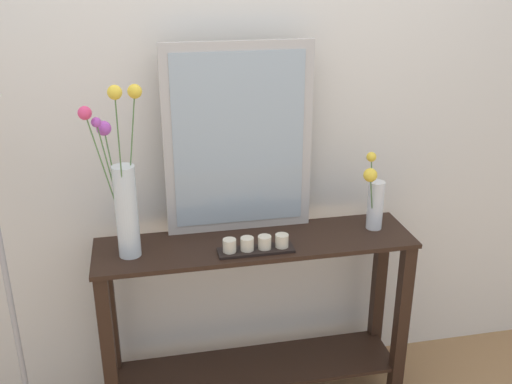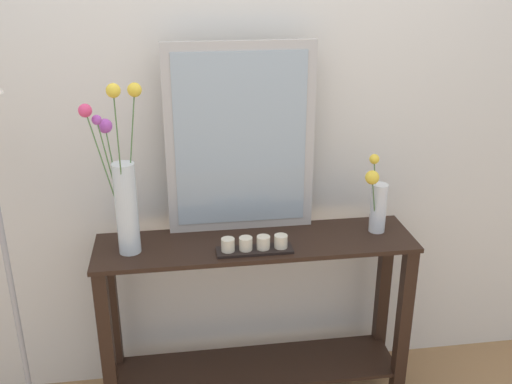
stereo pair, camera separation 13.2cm
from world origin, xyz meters
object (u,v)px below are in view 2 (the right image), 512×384
console_table (256,310)px  mirror_leaning (241,140)px  tall_vase_left (124,192)px  candle_tray (255,245)px  vase_right (377,201)px

console_table → mirror_leaning: 0.78m
console_table → mirror_leaning: size_ratio=1.66×
console_table → tall_vase_left: size_ratio=1.91×
console_table → candle_tray: (-0.02, -0.09, 0.38)m
console_table → tall_vase_left: 0.82m
console_table → vase_right: vase_right is taller
mirror_leaning → tall_vase_left: size_ratio=1.15×
mirror_leaning → tall_vase_left: mirror_leaning is taller
mirror_leaning → vase_right: bearing=-12.2°
vase_right → candle_tray: size_ratio=1.13×
candle_tray → vase_right: bearing=11.1°
tall_vase_left → candle_tray: (0.52, -0.07, -0.24)m
tall_vase_left → vase_right: size_ratio=2.02×
vase_right → candle_tray: 0.58m
tall_vase_left → candle_tray: size_ratio=2.28×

